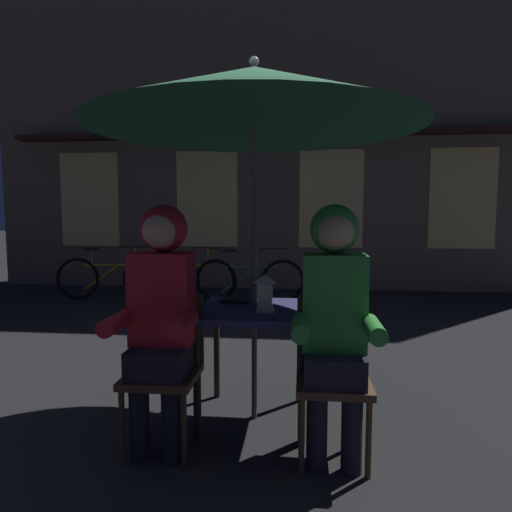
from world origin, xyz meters
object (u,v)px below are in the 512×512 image
at_px(chair_left, 166,362).
at_px(person_right_hooded, 334,307).
at_px(bicycle_third, 249,280).
at_px(patio_umbrella, 254,98).
at_px(chair_right, 332,368).
at_px(bicycle_second, 186,278).
at_px(cafe_table, 254,323).
at_px(person_left_hooded, 161,303).
at_px(lantern, 265,292).
at_px(bicycle_nearest, 111,277).
at_px(book, 236,300).

height_order(chair_left, person_right_hooded, person_right_hooded).
relative_size(chair_left, bicycle_third, 0.52).
distance_m(patio_umbrella, chair_left, 1.68).
height_order(chair_right, person_right_hooded, person_right_hooded).
bearing_deg(bicycle_second, cafe_table, -69.13).
height_order(chair_left, bicycle_third, chair_left).
distance_m(person_left_hooded, bicycle_second, 4.52).
bearing_deg(person_right_hooded, bicycle_third, 102.94).
bearing_deg(person_right_hooded, cafe_table, 138.43).
bearing_deg(bicycle_second, bicycle_third, -9.09).
height_order(lantern, bicycle_nearest, lantern).
distance_m(lantern, bicycle_third, 3.95).
height_order(cafe_table, chair_right, chair_right).
relative_size(lantern, chair_right, 0.27).
relative_size(chair_right, bicycle_nearest, 0.52).
height_order(bicycle_nearest, bicycle_second, same).
xyz_separation_m(chair_right, book, (-0.63, 0.55, 0.26)).
relative_size(patio_umbrella, chair_left, 2.66).
height_order(lantern, person_right_hooded, person_right_hooded).
xyz_separation_m(patio_umbrella, bicycle_second, (-1.51, 3.95, -1.71)).
bearing_deg(bicycle_nearest, person_right_hooded, -53.52).
bearing_deg(lantern, chair_right, -35.14).
bearing_deg(chair_left, book, 58.73).
relative_size(lantern, person_left_hooded, 0.17).
height_order(person_left_hooded, bicycle_third, person_left_hooded).
distance_m(cafe_table, bicycle_nearest, 4.71).
relative_size(chair_right, bicycle_third, 0.52).
bearing_deg(book, bicycle_nearest, 128.88).
xyz_separation_m(patio_umbrella, chair_right, (0.48, -0.37, -1.57)).
height_order(person_left_hooded, bicycle_nearest, person_left_hooded).
bearing_deg(bicycle_second, chair_left, -76.64).
distance_m(lantern, chair_right, 0.62).
relative_size(patio_umbrella, bicycle_third, 1.38).
distance_m(bicycle_nearest, bicycle_second, 1.19).
xyz_separation_m(chair_right, person_right_hooded, (0.00, -0.06, 0.36)).
bearing_deg(book, chair_right, -36.75).
height_order(bicycle_second, bicycle_third, same).
height_order(person_right_hooded, bicycle_nearest, person_right_hooded).
relative_size(cafe_table, chair_left, 0.85).
distance_m(person_left_hooded, bicycle_nearest, 4.85).
bearing_deg(chair_left, lantern, 26.92).
bearing_deg(bicycle_third, bicycle_second, 170.91).
relative_size(cafe_table, bicycle_second, 0.45).
distance_m(chair_left, person_right_hooded, 1.03).
height_order(cafe_table, person_right_hooded, person_right_hooded).
relative_size(person_left_hooded, bicycle_third, 0.84).
distance_m(patio_umbrella, bicycle_third, 4.18).
distance_m(bicycle_nearest, bicycle_third, 2.20).
relative_size(cafe_table, chair_right, 0.85).
height_order(bicycle_second, book, bicycle_second).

